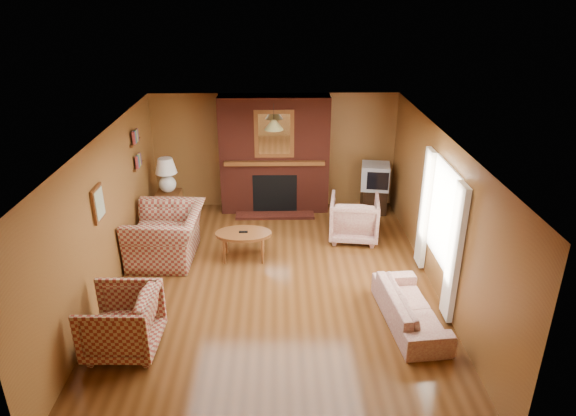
{
  "coord_description": "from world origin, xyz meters",
  "views": [
    {
      "loc": [
        0.07,
        -6.98,
        4.39
      ],
      "look_at": [
        0.23,
        0.6,
        1.06
      ],
      "focal_mm": 32.0,
      "sensor_mm": 36.0,
      "label": 1
    }
  ],
  "objects_px": {
    "table_lamp": "(166,174)",
    "tv_stand": "(374,200)",
    "fireplace": "(274,156)",
    "floral_sofa": "(410,308)",
    "plaid_armchair": "(121,322)",
    "coffee_table": "(243,235)",
    "floral_armchair": "(354,218)",
    "plaid_loveseat": "(167,235)",
    "crt_tv": "(375,176)",
    "side_table": "(170,206)"
  },
  "relations": [
    {
      "from": "floral_armchair",
      "to": "crt_tv",
      "type": "xyz_separation_m",
      "value": [
        0.58,
        1.19,
        0.38
      ]
    },
    {
      "from": "plaid_armchair",
      "to": "floral_armchair",
      "type": "xyz_separation_m",
      "value": [
        3.42,
        3.13,
        -0.01
      ]
    },
    {
      "from": "coffee_table",
      "to": "crt_tv",
      "type": "relative_size",
      "value": 1.52
    },
    {
      "from": "coffee_table",
      "to": "floral_armchair",
      "type": "bearing_deg",
      "value": 20.16
    },
    {
      "from": "plaid_loveseat",
      "to": "coffee_table",
      "type": "relative_size",
      "value": 1.41
    },
    {
      "from": "side_table",
      "to": "crt_tv",
      "type": "distance_m",
      "value": 4.19
    },
    {
      "from": "crt_tv",
      "to": "plaid_loveseat",
      "type": "bearing_deg",
      "value": -154.29
    },
    {
      "from": "plaid_loveseat",
      "to": "tv_stand",
      "type": "bearing_deg",
      "value": 117.67
    },
    {
      "from": "coffee_table",
      "to": "crt_tv",
      "type": "distance_m",
      "value": 3.24
    },
    {
      "from": "floral_sofa",
      "to": "table_lamp",
      "type": "distance_m",
      "value": 5.36
    },
    {
      "from": "tv_stand",
      "to": "crt_tv",
      "type": "distance_m",
      "value": 0.52
    },
    {
      "from": "side_table",
      "to": "tv_stand",
      "type": "relative_size",
      "value": 1.16
    },
    {
      "from": "floral_sofa",
      "to": "coffee_table",
      "type": "bearing_deg",
      "value": 46.42
    },
    {
      "from": "coffee_table",
      "to": "table_lamp",
      "type": "bearing_deg",
      "value": 134.85
    },
    {
      "from": "floral_armchair",
      "to": "table_lamp",
      "type": "height_order",
      "value": "table_lamp"
    },
    {
      "from": "coffee_table",
      "to": "side_table",
      "type": "relative_size",
      "value": 1.55
    },
    {
      "from": "fireplace",
      "to": "tv_stand",
      "type": "xyz_separation_m",
      "value": [
        2.05,
        -0.18,
        -0.91
      ]
    },
    {
      "from": "fireplace",
      "to": "plaid_loveseat",
      "type": "xyz_separation_m",
      "value": [
        -1.85,
        -2.07,
        -0.74
      ]
    },
    {
      "from": "tv_stand",
      "to": "crt_tv",
      "type": "height_order",
      "value": "crt_tv"
    },
    {
      "from": "table_lamp",
      "to": "side_table",
      "type": "bearing_deg",
      "value": -90.0
    },
    {
      "from": "table_lamp",
      "to": "tv_stand",
      "type": "distance_m",
      "value": 4.23
    },
    {
      "from": "floral_armchair",
      "to": "crt_tv",
      "type": "relative_size",
      "value": 1.42
    },
    {
      "from": "side_table",
      "to": "coffee_table",
      "type": "bearing_deg",
      "value": -45.15
    },
    {
      "from": "floral_sofa",
      "to": "plaid_loveseat",
      "type": "bearing_deg",
      "value": 57.04
    },
    {
      "from": "side_table",
      "to": "table_lamp",
      "type": "distance_m",
      "value": 0.7
    },
    {
      "from": "floral_sofa",
      "to": "crt_tv",
      "type": "xyz_separation_m",
      "value": [
        0.15,
        3.83,
        0.55
      ]
    },
    {
      "from": "plaid_loveseat",
      "to": "plaid_armchair",
      "type": "relative_size",
      "value": 1.47
    },
    {
      "from": "plaid_armchair",
      "to": "fireplace",
      "type": "bearing_deg",
      "value": 158.1
    },
    {
      "from": "fireplace",
      "to": "crt_tv",
      "type": "xyz_separation_m",
      "value": [
        2.05,
        -0.19,
        -0.39
      ]
    },
    {
      "from": "crt_tv",
      "to": "floral_sofa",
      "type": "bearing_deg",
      "value": -92.24
    },
    {
      "from": "plaid_loveseat",
      "to": "table_lamp",
      "type": "xyz_separation_m",
      "value": [
        -0.25,
        1.53,
        0.57
      ]
    },
    {
      "from": "fireplace",
      "to": "side_table",
      "type": "height_order",
      "value": "fireplace"
    },
    {
      "from": "fireplace",
      "to": "floral_sofa",
      "type": "height_order",
      "value": "fireplace"
    },
    {
      "from": "coffee_table",
      "to": "crt_tv",
      "type": "xyz_separation_m",
      "value": [
        2.58,
        1.92,
        0.35
      ]
    },
    {
      "from": "side_table",
      "to": "crt_tv",
      "type": "bearing_deg",
      "value": 4.74
    },
    {
      "from": "floral_armchair",
      "to": "side_table",
      "type": "xyz_separation_m",
      "value": [
        -3.57,
        0.84,
        -0.1
      ]
    },
    {
      "from": "plaid_armchair",
      "to": "table_lamp",
      "type": "bearing_deg",
      "value": -176.34
    },
    {
      "from": "floral_armchair",
      "to": "crt_tv",
      "type": "height_order",
      "value": "crt_tv"
    },
    {
      "from": "plaid_armchair",
      "to": "floral_armchair",
      "type": "relative_size",
      "value": 1.03
    },
    {
      "from": "plaid_loveseat",
      "to": "floral_armchair",
      "type": "bearing_deg",
      "value": 103.65
    },
    {
      "from": "plaid_loveseat",
      "to": "side_table",
      "type": "relative_size",
      "value": 2.2
    },
    {
      "from": "side_table",
      "to": "tv_stand",
      "type": "distance_m",
      "value": 4.16
    },
    {
      "from": "table_lamp",
      "to": "floral_armchair",
      "type": "bearing_deg",
      "value": -13.26
    },
    {
      "from": "plaid_armchair",
      "to": "table_lamp",
      "type": "relative_size",
      "value": 1.33
    },
    {
      "from": "plaid_loveseat",
      "to": "table_lamp",
      "type": "bearing_deg",
      "value": -168.85
    },
    {
      "from": "table_lamp",
      "to": "tv_stand",
      "type": "relative_size",
      "value": 1.3
    },
    {
      "from": "plaid_loveseat",
      "to": "side_table",
      "type": "xyz_separation_m",
      "value": [
        -0.25,
        1.53,
        -0.13
      ]
    },
    {
      "from": "plaid_armchair",
      "to": "coffee_table",
      "type": "xyz_separation_m",
      "value": [
        1.42,
        2.4,
        0.02
      ]
    },
    {
      "from": "table_lamp",
      "to": "coffee_table",
      "type": "bearing_deg",
      "value": -45.15
    },
    {
      "from": "side_table",
      "to": "plaid_armchair",
      "type": "bearing_deg",
      "value": -87.84
    }
  ]
}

